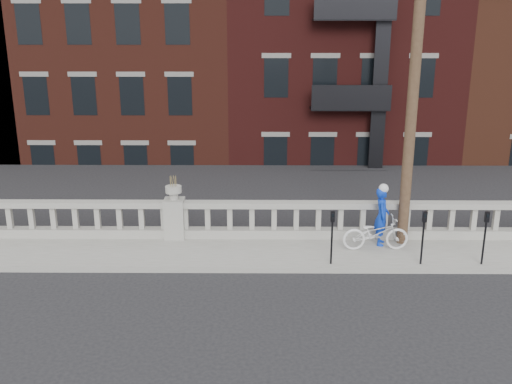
# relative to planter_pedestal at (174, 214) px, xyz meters

# --- Properties ---
(ground) EXTENTS (120.00, 120.00, 0.00)m
(ground) POSITION_rel_planter_pedestal_xyz_m (0.00, -3.95, -0.83)
(ground) COLOR black
(ground) RESTS_ON ground
(sidewalk) EXTENTS (32.00, 2.20, 0.15)m
(sidewalk) POSITION_rel_planter_pedestal_xyz_m (0.00, -0.95, -0.76)
(sidewalk) COLOR gray
(sidewalk) RESTS_ON ground
(balustrade) EXTENTS (28.00, 0.34, 1.03)m
(balustrade) POSITION_rel_planter_pedestal_xyz_m (0.00, 0.00, -0.19)
(balustrade) COLOR gray
(balustrade) RESTS_ON sidewalk
(planter_pedestal) EXTENTS (0.55, 0.55, 1.76)m
(planter_pedestal) POSITION_rel_planter_pedestal_xyz_m (0.00, 0.00, 0.00)
(planter_pedestal) COLOR gray
(planter_pedestal) RESTS_ON sidewalk
(lower_level) EXTENTS (80.00, 44.00, 20.80)m
(lower_level) POSITION_rel_planter_pedestal_xyz_m (0.56, 19.09, 1.80)
(lower_level) COLOR #605E59
(lower_level) RESTS_ON ground
(utility_pole) EXTENTS (1.60, 0.28, 10.00)m
(utility_pole) POSITION_rel_planter_pedestal_xyz_m (6.20, -0.35, 4.41)
(utility_pole) COLOR #422D1E
(utility_pole) RESTS_ON sidewalk
(parking_meter_b) EXTENTS (0.10, 0.09, 1.36)m
(parking_meter_b) POSITION_rel_planter_pedestal_xyz_m (4.11, -1.80, 0.17)
(parking_meter_b) COLOR black
(parking_meter_b) RESTS_ON sidewalk
(parking_meter_c) EXTENTS (0.10, 0.09, 1.36)m
(parking_meter_c) POSITION_rel_planter_pedestal_xyz_m (6.33, -1.80, 0.17)
(parking_meter_c) COLOR black
(parking_meter_c) RESTS_ON sidewalk
(parking_meter_d) EXTENTS (0.10, 0.09, 1.36)m
(parking_meter_d) POSITION_rel_planter_pedestal_xyz_m (7.83, -1.80, 0.17)
(parking_meter_d) COLOR black
(parking_meter_d) RESTS_ON sidewalk
(bicycle) EXTENTS (1.74, 0.67, 0.90)m
(bicycle) POSITION_rel_planter_pedestal_xyz_m (5.37, -0.86, -0.23)
(bicycle) COLOR silver
(bicycle) RESTS_ON sidewalk
(cyclist) EXTENTS (0.48, 0.63, 1.57)m
(cyclist) POSITION_rel_planter_pedestal_xyz_m (5.59, -0.48, 0.11)
(cyclist) COLOR #0C32BB
(cyclist) RESTS_ON sidewalk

